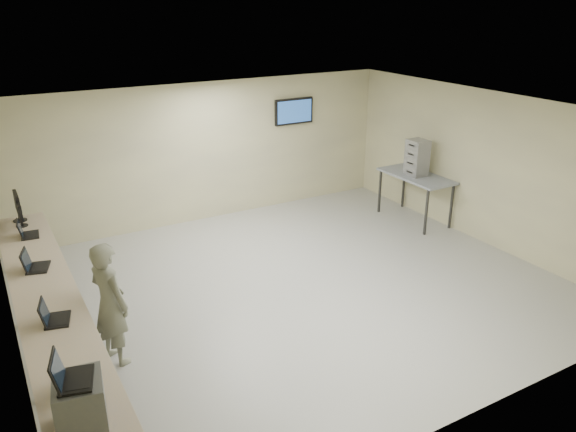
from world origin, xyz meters
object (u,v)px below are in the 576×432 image
workbench (47,297)px  soldier (110,304)px  equipment_box (80,404)px  side_table (416,178)px

workbench → soldier: 0.83m
workbench → equipment_box: equipment_box is taller
equipment_box → soldier: size_ratio=0.29×
soldier → equipment_box: bearing=138.5°
side_table → soldier: bearing=-164.6°
equipment_box → side_table: bearing=37.6°
soldier → side_table: bearing=-97.7°
workbench → soldier: bearing=-38.6°
equipment_box → side_table: (7.25, 3.94, -0.24)m
side_table → equipment_box: bearing=-151.5°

